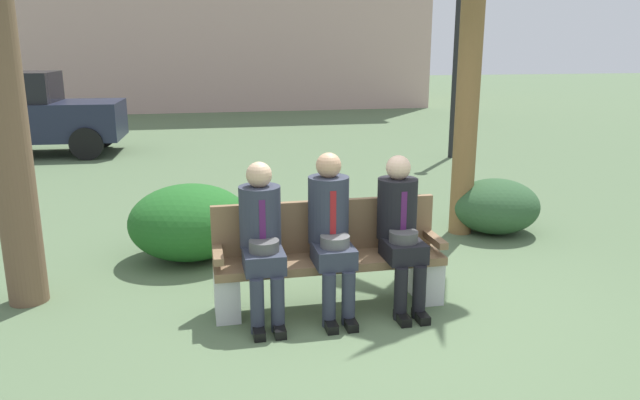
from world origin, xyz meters
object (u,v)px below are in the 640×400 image
(park_bench, at_px, (328,258))
(parked_car_near, at_px, (20,114))
(seated_man_middle, at_px, (331,226))
(shrub_near_bench, at_px, (496,206))
(seated_man_left, at_px, (262,234))
(seated_man_right, at_px, (400,225))
(shrub_mid_lawn, at_px, (190,222))
(street_lamp, at_px, (456,44))

(park_bench, relative_size, parked_car_near, 0.49)
(seated_man_middle, height_order, shrub_near_bench, seated_man_middle)
(seated_man_middle, distance_m, shrub_near_bench, 3.03)
(seated_man_left, distance_m, seated_man_middle, 0.57)
(seated_man_left, xyz_separation_m, seated_man_right, (1.17, 0.00, 0.00))
(shrub_near_bench, distance_m, shrub_mid_lawn, 3.59)
(park_bench, relative_size, shrub_near_bench, 1.87)
(shrub_near_bench, bearing_deg, seated_man_left, -149.67)
(shrub_near_bench, relative_size, shrub_mid_lawn, 0.82)
(seated_man_middle, height_order, parked_car_near, parked_car_near)
(seated_man_middle, bearing_deg, shrub_mid_lawn, 125.94)
(seated_man_left, bearing_deg, parked_car_near, 114.34)
(parked_car_near, height_order, street_lamp, street_lamp)
(seated_man_middle, height_order, street_lamp, street_lamp)
(parked_car_near, bearing_deg, shrub_near_bench, -44.91)
(parked_car_near, bearing_deg, park_bench, -62.19)
(shrub_near_bench, relative_size, parked_car_near, 0.26)
(seated_man_right, xyz_separation_m, shrub_near_bench, (1.83, 1.76, -0.40))
(shrub_mid_lawn, relative_size, street_lamp, 0.35)
(seated_man_middle, relative_size, shrub_mid_lawn, 1.06)
(seated_man_right, relative_size, shrub_mid_lawn, 1.03)
(shrub_near_bench, height_order, shrub_mid_lawn, shrub_mid_lawn)
(seated_man_right, relative_size, street_lamp, 0.36)
(park_bench, distance_m, seated_man_middle, 0.35)
(park_bench, distance_m, seated_man_left, 0.66)
(shrub_mid_lawn, bearing_deg, seated_man_middle, -54.06)
(seated_man_left, height_order, parked_car_near, parked_car_near)
(street_lamp, bearing_deg, shrub_mid_lawn, -135.97)
(shrub_near_bench, xyz_separation_m, shrub_mid_lawn, (-3.58, -0.17, 0.07))
(parked_car_near, relative_size, street_lamp, 1.09)
(shrub_near_bench, bearing_deg, seated_man_right, -136.22)
(seated_man_left, bearing_deg, shrub_mid_lawn, 109.99)
(shrub_mid_lawn, distance_m, parked_car_near, 7.82)
(seated_man_right, height_order, shrub_mid_lawn, seated_man_right)
(shrub_near_bench, height_order, street_lamp, street_lamp)
(park_bench, xyz_separation_m, parked_car_near, (-4.49, 8.52, 0.41))
(shrub_near_bench, xyz_separation_m, street_lamp, (1.56, 4.81, 1.90))
(seated_man_left, relative_size, street_lamp, 0.35)
(shrub_near_bench, bearing_deg, parked_car_near, 135.09)
(seated_man_left, bearing_deg, seated_man_right, 0.05)
(park_bench, height_order, shrub_near_bench, park_bench)
(seated_man_middle, distance_m, parked_car_near, 9.74)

